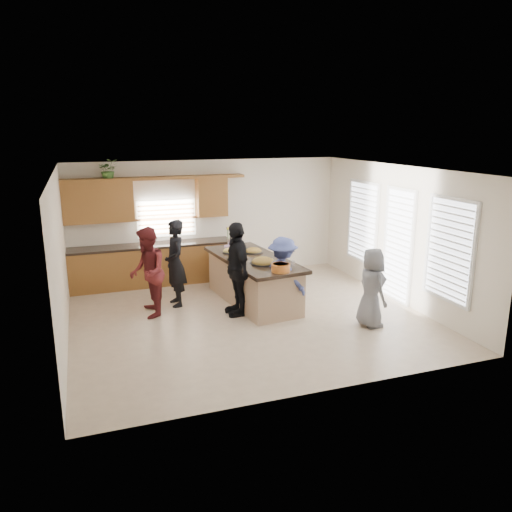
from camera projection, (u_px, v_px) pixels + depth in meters
name	position (u px, v px, depth m)	size (l,w,h in m)	color
floor	(248.00, 317.00, 9.57)	(6.50, 6.50, 0.00)	beige
room_shell	(248.00, 219.00, 9.10)	(6.52, 6.02, 2.81)	silver
back_cabinetry	(149.00, 246.00, 11.37)	(4.08, 0.66, 2.46)	brown
right_wall_glazing	(400.00, 238.00, 10.16)	(0.06, 4.00, 2.25)	white
island	(253.00, 281.00, 10.28)	(1.44, 2.81, 0.95)	tan
platter_front	(263.00, 262.00, 9.71)	(0.50, 0.50, 0.20)	black
platter_mid	(254.00, 251.00, 10.58)	(0.38, 0.38, 0.16)	black
platter_back	(230.00, 251.00, 10.60)	(0.33, 0.33, 0.13)	black
salad_bowl	(281.00, 267.00, 9.15)	(0.35, 0.35, 0.15)	orange
clear_cup	(293.00, 263.00, 9.54)	(0.07, 0.07, 0.10)	white
plate_stack	(229.00, 247.00, 10.99)	(0.22, 0.22, 0.05)	#A37CB4
flower_vase	(229.00, 236.00, 11.13)	(0.14, 0.14, 0.43)	silver
potted_plant	(108.00, 170.00, 10.77)	(0.43, 0.37, 0.47)	#406E2C
woman_left_back	(175.00, 263.00, 10.01)	(0.64, 0.42, 1.76)	black
woman_left_mid	(148.00, 272.00, 9.42)	(0.84, 0.65, 1.73)	maroon
woman_left_front	(237.00, 269.00, 9.51)	(1.06, 0.44, 1.82)	black
woman_right_back	(283.00, 276.00, 9.51)	(0.99, 0.57, 1.53)	#404C8C
woman_right_front	(372.00, 288.00, 8.97)	(0.71, 0.46, 1.45)	slate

